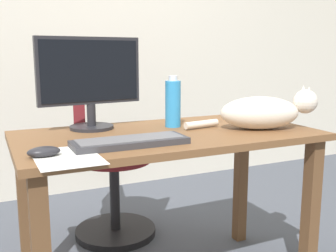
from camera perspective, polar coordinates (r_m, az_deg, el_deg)
back_wall at (r=3.19m, az=-12.05°, el=13.90°), size 6.00×0.04×2.60m
desk at (r=1.79m, az=0.01°, el=-4.70°), size 1.31×0.67×0.75m
office_chair at (r=2.41m, az=-8.89°, el=-6.49°), size 0.49×0.48×0.92m
monitor at (r=1.85m, az=-11.01°, el=6.53°), size 0.48×0.20×0.41m
keyboard at (r=1.52m, az=-5.42°, el=-2.24°), size 0.44×0.15×0.03m
cat at (r=1.88m, az=13.56°, el=2.02°), size 0.58×0.30×0.20m
computer_mouse at (r=1.41m, az=-17.26°, el=-3.52°), size 0.11×0.06×0.04m
paper_sheet at (r=1.39m, az=-14.22°, el=-4.29°), size 0.21×0.30×0.00m
water_bottle at (r=1.88m, az=0.71°, el=3.27°), size 0.07×0.07×0.24m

